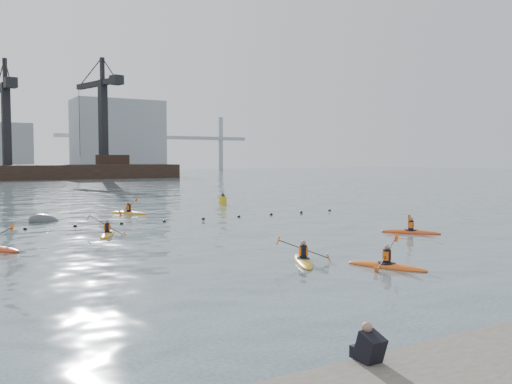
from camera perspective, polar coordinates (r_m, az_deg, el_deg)
ground at (r=18.98m, az=12.37°, el=-10.04°), size 400.00×400.00×0.00m
float_line at (r=38.26m, az=-11.87°, el=-3.15°), size 33.24×0.73×0.24m
barge_pier at (r=124.14m, az=-24.78°, el=2.04°), size 72.00×19.30×29.50m
kayaker_0 at (r=22.83m, az=13.60°, el=-7.49°), size 2.21×3.35×1.39m
kayaker_1 at (r=23.34m, az=5.00°, el=-7.16°), size 2.18×3.31×1.26m
kayaker_3 at (r=32.53m, az=-15.38°, el=-4.25°), size 2.13×3.20×1.38m
kayaker_4 at (r=33.53m, az=15.97°, el=-4.01°), size 2.70×3.13×1.35m
kayaker_5 at (r=44.72m, az=-13.26°, el=-2.11°), size 2.65×3.21×1.36m
mooring_buoy at (r=40.88m, az=-21.40°, el=-2.93°), size 2.53×1.66×1.51m
nav_buoy at (r=52.55m, az=-3.50°, el=-0.87°), size 0.73×0.73×1.32m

